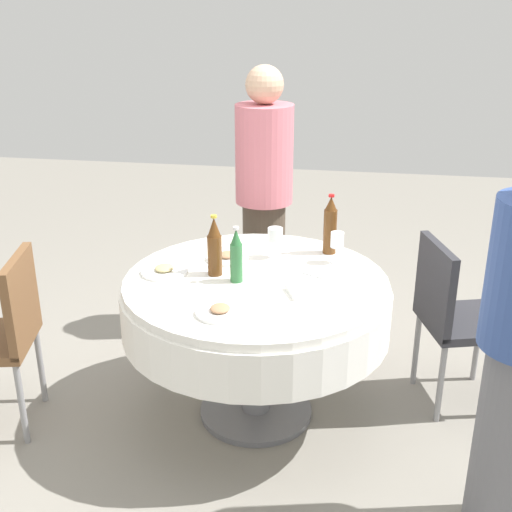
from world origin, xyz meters
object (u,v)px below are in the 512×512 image
dining_table (256,308)px  bottle_green_mid (236,256)px  bottle_brown_north (215,247)px  chair_outer (452,311)px  wine_glass_west (275,236)px  person_inner (264,197)px  plate_far (220,311)px  bottle_brown_inner (330,226)px  wine_glass_near (337,241)px  plate_front (227,257)px  chair_rear (3,328)px  plate_left (165,271)px

dining_table → bottle_green_mid: (-0.04, 0.08, 0.27)m
dining_table → bottle_brown_north: size_ratio=4.30×
bottle_green_mid → chair_outer: size_ratio=0.30×
bottle_green_mid → wine_glass_west: (0.32, -0.13, -0.01)m
bottle_green_mid → chair_outer: bottle_green_mid is taller
bottle_green_mid → person_inner: 1.02m
bottle_green_mid → plate_far: bottle_green_mid is taller
bottle_brown_inner → wine_glass_west: 0.29m
chair_outer → person_inner: bearing=-140.1°
bottle_brown_inner → bottle_brown_north: size_ratio=1.05×
bottle_brown_inner → wine_glass_west: bearing=112.4°
wine_glass_near → plate_far: 0.78m
bottle_brown_north → bottle_green_mid: bearing=-117.9°
plate_front → person_inner: person_inner is taller
bottle_brown_inner → plate_far: 0.87m
bottle_brown_north → wine_glass_near: (0.24, -0.55, -0.02)m
plate_front → chair_rear: size_ratio=0.24×
person_inner → chair_rear: 1.65m
plate_left → plate_front: (0.21, -0.26, 0.00)m
bottle_brown_inner → plate_left: (-0.39, 0.75, -0.13)m
plate_left → chair_rear: bearing=109.7°
wine_glass_near → chair_rear: bearing=109.1°
bottle_green_mid → plate_left: (0.04, 0.35, -0.11)m
wine_glass_west → plate_left: bearing=120.1°
wine_glass_near → person_inner: (0.71, 0.47, -0.01)m
plate_left → chair_outer: chair_outer is taller
bottle_green_mid → chair_rear: 1.14m
bottle_green_mid → person_inner: person_inner is taller
plate_left → chair_rear: size_ratio=0.26×
dining_table → plate_front: bearing=40.5°
plate_far → chair_outer: bearing=-57.5°
chair_outer → chair_rear: 2.15m
dining_table → plate_left: size_ratio=5.65×
bottle_brown_north → wine_glass_near: 0.60m
bottle_brown_north → plate_far: size_ratio=1.43×
plate_front → bottle_brown_inner: bearing=-70.3°
plate_front → plate_left: bearing=129.7°
dining_table → wine_glass_west: (0.28, -0.05, 0.27)m
bottle_green_mid → chair_outer: bearing=-72.9°
dining_table → plate_front: 0.32m
wine_glass_west → chair_outer: 0.94m
plate_front → dining_table: bearing=-139.5°
person_inner → chair_rear: bearing=-136.7°
wine_glass_near → plate_far: (-0.64, 0.44, -0.10)m
wine_glass_near → plate_front: (-0.05, 0.53, -0.10)m
dining_table → bottle_brown_inner: bottle_brown_inner is taller
dining_table → bottle_brown_north: bearing=84.5°
wine_glass_near → chair_rear: size_ratio=0.18×
plate_far → chair_rear: 1.10m
plate_far → wine_glass_west: bearing=-11.7°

